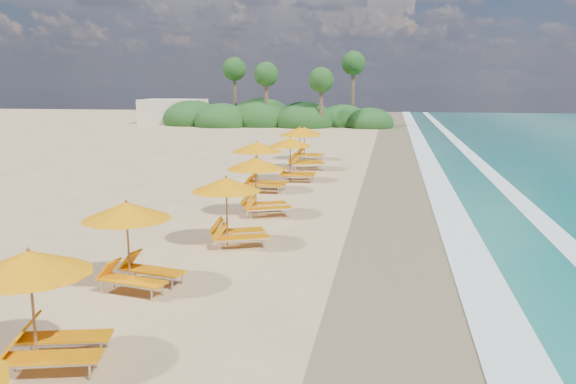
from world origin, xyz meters
TOP-DOWN VIEW (x-y plane):
  - ground at (0.00, 0.00)m, footprint 160.00×160.00m
  - wet_sand at (4.00, 0.00)m, footprint 4.00×160.00m
  - surf_foam at (6.70, 0.00)m, footprint 4.00×160.00m
  - station_2 at (-2.37, -10.30)m, footprint 2.58×2.50m
  - station_3 at (-2.50, -6.39)m, footprint 2.54×2.44m
  - station_4 at (-1.24, -2.38)m, footprint 2.72×2.69m
  - station_5 at (-1.31, 1.70)m, footprint 2.83×2.80m
  - station_6 at (-2.31, 6.40)m, footprint 2.46×2.29m
  - station_7 at (-1.36, 9.41)m, footprint 2.39×2.22m
  - station_8 at (-1.50, 13.39)m, footprint 3.06×3.00m
  - station_9 at (-1.86, 17.54)m, footprint 2.41×2.27m
  - treeline at (-9.94, 45.51)m, footprint 25.80×8.80m
  - beach_building at (-22.00, 48.00)m, footprint 7.00×5.00m

SIDE VIEW (x-z plane):
  - ground at x=0.00m, z-range 0.00..0.00m
  - wet_sand at x=4.00m, z-range 0.00..0.01m
  - surf_foam at x=6.70m, z-range 0.02..0.03m
  - treeline at x=-9.94m, z-range -3.87..5.86m
  - station_9 at x=-1.86m, z-range 0.12..2.20m
  - station_2 at x=-2.37m, z-range 0.13..2.21m
  - station_4 at x=-1.24m, z-range 0.13..2.21m
  - station_3 at x=-2.50m, z-range 0.13..2.22m
  - station_5 at x=-1.31m, z-range 0.13..2.29m
  - station_7 at x=-1.36m, z-range 0.13..2.30m
  - station_6 at x=-2.31m, z-range 0.14..2.38m
  - station_8 at x=-1.50m, z-range 0.14..2.53m
  - beach_building at x=-22.00m, z-range 0.00..2.80m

